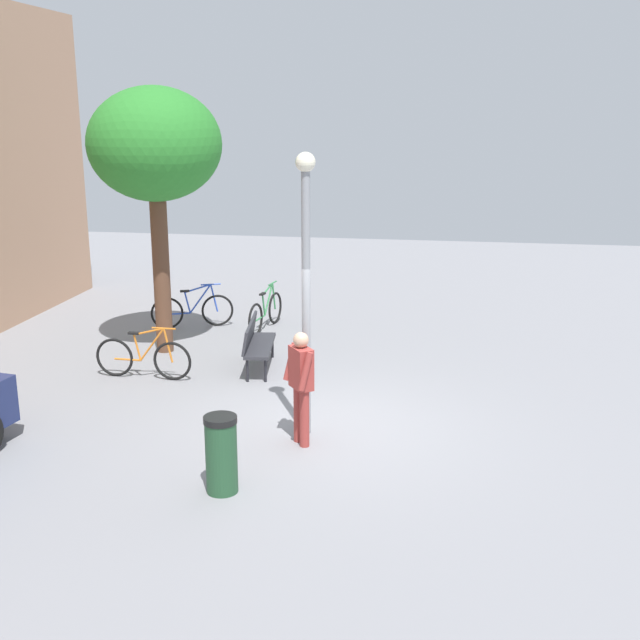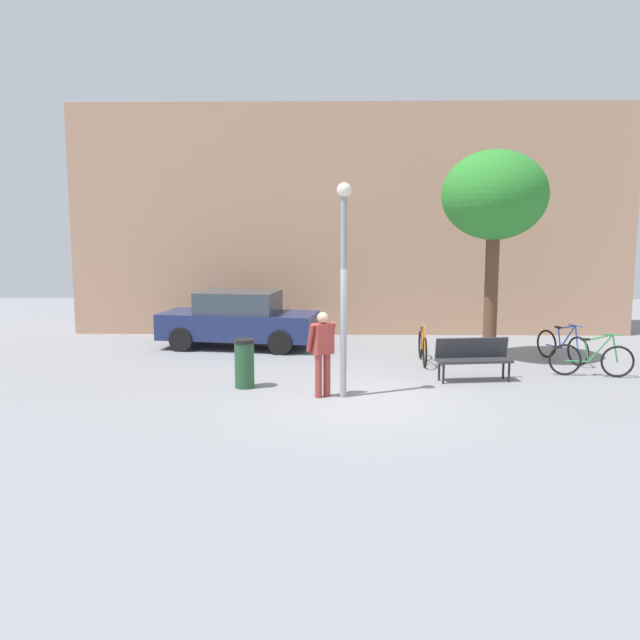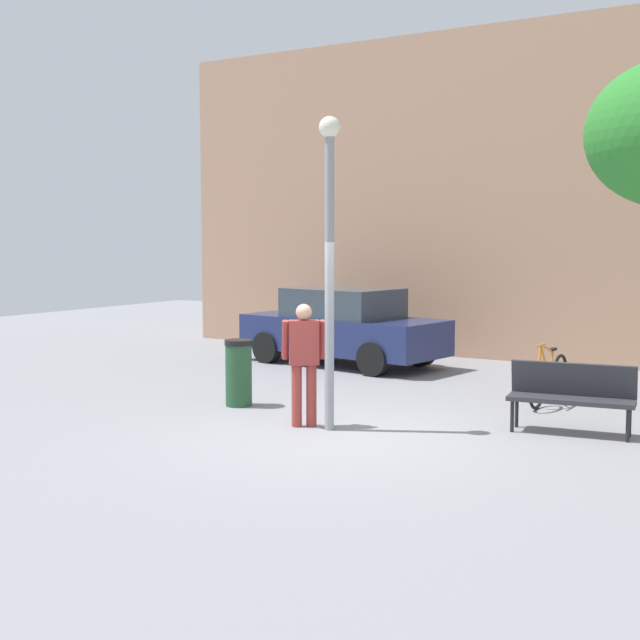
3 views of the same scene
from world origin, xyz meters
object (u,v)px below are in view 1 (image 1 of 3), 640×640
(person_by_lamppost, at_px, (301,380))
(bicycle_blue, at_px, (193,310))
(lamppost, at_px, (306,270))
(bicycle_orange, at_px, (144,358))
(plaza_tree, at_px, (155,147))
(trash_bin, at_px, (221,454))
(park_bench, at_px, (256,341))
(bicycle_green, at_px, (266,312))

(person_by_lamppost, xyz_separation_m, bicycle_blue, (5.82, 3.53, -0.58))
(lamppost, xyz_separation_m, bicycle_orange, (1.98, 3.32, -2.10))
(bicycle_orange, distance_m, bicycle_blue, 3.45)
(plaza_tree, height_order, bicycle_blue, plaza_tree)
(lamppost, relative_size, bicycle_blue, 2.44)
(person_by_lamppost, height_order, trash_bin, person_by_lamppost)
(park_bench, distance_m, bicycle_orange, 2.04)
(person_by_lamppost, bearing_deg, bicycle_green, 17.85)
(lamppost, relative_size, trash_bin, 4.07)
(bicycle_green, relative_size, trash_bin, 1.77)
(park_bench, xyz_separation_m, plaza_tree, (0.82, 2.07, 3.44))
(trash_bin, bearing_deg, lamppost, -19.44)
(person_by_lamppost, height_order, bicycle_green, person_by_lamppost)
(plaza_tree, relative_size, bicycle_blue, 3.03)
(trash_bin, bearing_deg, plaza_tree, 26.49)
(park_bench, bearing_deg, bicycle_orange, 114.33)
(bicycle_orange, bearing_deg, person_by_lamppost, -125.67)
(lamppost, xyz_separation_m, person_by_lamppost, (-0.40, 0.01, -1.52))
(park_bench, height_order, trash_bin, trash_bin)
(plaza_tree, height_order, trash_bin, plaza_tree)
(lamppost, bearing_deg, bicycle_green, 19.12)
(bicycle_blue, relative_size, trash_bin, 1.66)
(plaza_tree, distance_m, bicycle_orange, 3.97)
(plaza_tree, distance_m, bicycle_green, 4.38)
(lamppost, xyz_separation_m, bicycle_green, (5.52, 1.91, -2.10))
(park_bench, height_order, bicycle_blue, bicycle_blue)
(bicycle_orange, xyz_separation_m, bicycle_green, (3.55, -1.41, 0.00))
(bicycle_blue, bearing_deg, lamppost, -146.88)
(bicycle_orange, bearing_deg, park_bench, -65.67)
(park_bench, relative_size, bicycle_blue, 0.98)
(person_by_lamppost, distance_m, bicycle_orange, 4.12)
(lamppost, relative_size, person_by_lamppost, 2.47)
(plaza_tree, bearing_deg, trash_bin, -153.51)
(bicycle_green, bearing_deg, park_bench, -170.64)
(bicycle_green, bearing_deg, plaza_tree, 139.39)
(park_bench, height_order, bicycle_green, bicycle_green)
(bicycle_orange, distance_m, bicycle_green, 3.82)
(trash_bin, bearing_deg, bicycle_blue, 20.75)
(bicycle_blue, distance_m, trash_bin, 7.96)
(plaza_tree, bearing_deg, bicycle_green, -40.61)
(person_by_lamppost, xyz_separation_m, plaza_tree, (4.04, 3.53, 3.02))
(lamppost, distance_m, person_by_lamppost, 1.57)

